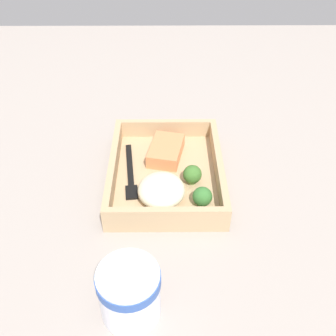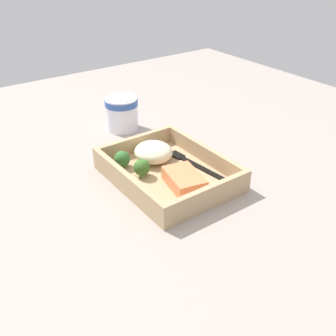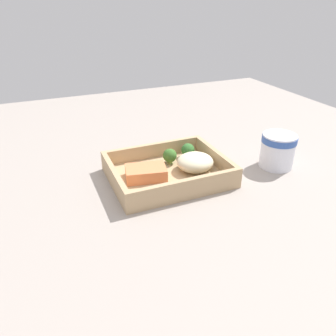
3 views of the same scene
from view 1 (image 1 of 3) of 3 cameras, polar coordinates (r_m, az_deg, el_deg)
The scene contains 9 objects.
ground_plane at distance 76.32cm, azimuth 0.00°, elevation -2.12°, with size 160.00×160.00×2.00cm, color #9E938B.
takeout_tray at distance 75.25cm, azimuth 0.00°, elevation -1.22°, with size 26.74×20.99×1.20cm, color tan.
tray_rim at distance 73.66cm, azimuth 0.00°, elevation 0.20°, with size 26.74×20.99×3.66cm.
salmon_fillet at distance 78.19cm, azimuth 0.07°, elevation 2.53°, with size 9.10×5.99×2.79cm, color #EC8451.
mashed_potatoes at distance 68.53cm, azimuth -0.66°, elevation -3.23°, with size 8.79×8.29×4.17cm, color beige.
broccoli_floret_1 at distance 67.86cm, azimuth 5.32°, elevation -4.18°, with size 3.44×3.44×3.71cm.
broccoli_floret_2 at distance 71.80cm, azimuth 3.85°, elevation -0.95°, with size 3.45×3.45×3.83cm.
fork at distance 74.85cm, azimuth -5.19°, elevation -0.85°, with size 15.89×3.41×0.44cm.
paper_cup at distance 54.27cm, azimuth -5.22°, elevation -17.34°, with size 8.46×8.46×8.54cm.
Camera 1 is at (56.36, -0.37, 50.46)cm, focal length 42.00 mm.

